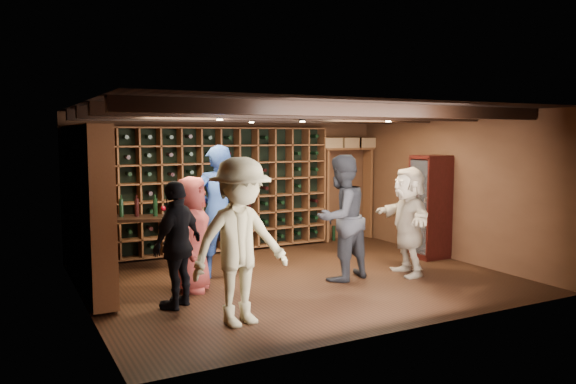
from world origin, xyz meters
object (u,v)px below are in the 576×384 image
guest_khaki (240,242)px  guest_beige (408,221)px  man_grey_suit (341,218)px  guest_woman_black (178,244)px  tasting_table (140,223)px  display_cabinet (430,209)px  guest_red_floral (192,234)px  man_blue_shirt (218,211)px

guest_khaki → guest_beige: guest_khaki is taller
man_grey_suit → guest_woman_black: 2.52m
guest_khaki → tasting_table: 3.07m
guest_woman_black → tasting_table: size_ratio=1.25×
display_cabinet → guest_khaki: size_ratio=0.93×
man_grey_suit → guest_red_floral: bearing=-27.0°
guest_woman_black → guest_khaki: 1.05m
guest_woman_black → man_blue_shirt: bearing=-168.5°
display_cabinet → man_blue_shirt: bearing=173.1°
guest_khaki → man_grey_suit: bearing=19.4°
guest_beige → tasting_table: (-3.58, 2.10, -0.07)m
tasting_table → display_cabinet: bearing=5.8°
display_cabinet → man_blue_shirt: size_ratio=0.88×
man_blue_shirt → guest_beige: man_blue_shirt is taller
man_grey_suit → guest_red_floral: man_grey_suit is taller
display_cabinet → man_grey_suit: 2.25m
guest_khaki → guest_beige: size_ratio=1.14×
display_cabinet → tasting_table: 4.87m
guest_woman_black → man_grey_suit: bearing=145.0°
man_grey_suit → tasting_table: bearing=-52.7°
display_cabinet → guest_red_floral: display_cabinet is taller
man_blue_shirt → guest_woman_black: bearing=56.8°
man_blue_shirt → display_cabinet: bearing=179.0°
tasting_table → man_blue_shirt: bearing=-21.4°
man_blue_shirt → guest_woman_black: 1.55m
man_grey_suit → guest_beige: (1.08, -0.20, -0.10)m
man_blue_shirt → guest_woman_black: size_ratio=1.26×
man_blue_shirt → guest_khaki: (-0.53, -2.14, -0.05)m
guest_khaki → guest_red_floral: bearing=82.7°
guest_khaki → tasting_table: guest_khaki is taller
guest_red_floral → guest_beige: 3.27m
display_cabinet → guest_beige: (-1.09, -0.75, -0.03)m
guest_woman_black → tasting_table: 2.09m
display_cabinet → guest_khaki: 4.57m
guest_woman_black → tasting_table: (0.01, 2.09, -0.03)m
man_blue_shirt → guest_khaki: 2.20m
guest_woman_black → display_cabinet: bearing=149.5°
guest_red_floral → guest_woman_black: size_ratio=1.00×
man_grey_suit → guest_beige: size_ratio=1.12×
display_cabinet → guest_beige: display_cabinet is taller
guest_beige → guest_khaki: bearing=-59.4°
guest_khaki → display_cabinet: bearing=12.2°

